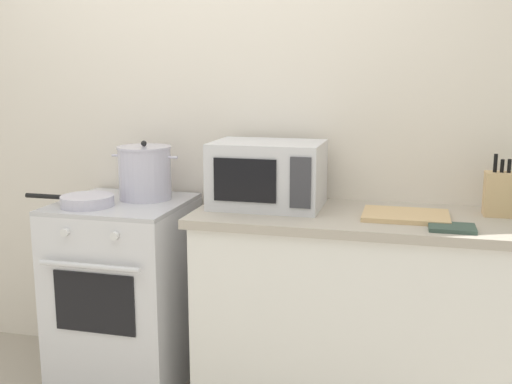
{
  "coord_description": "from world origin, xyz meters",
  "views": [
    {
      "loc": [
        0.98,
        -1.99,
        1.53
      ],
      "look_at": [
        0.32,
        0.6,
        1.0
      ],
      "focal_mm": 42.36,
      "sensor_mm": 36.0,
      "label": 1
    }
  ],
  "objects_px": {
    "microwave": "(268,174)",
    "knife_block": "(500,194)",
    "stove": "(126,292)",
    "oven_mitt": "(452,228)",
    "cutting_board": "(406,215)",
    "stock_pot": "(145,173)",
    "frying_pan": "(86,201)"
  },
  "relations": [
    {
      "from": "microwave",
      "to": "frying_pan",
      "type": "bearing_deg",
      "value": -165.89
    },
    {
      "from": "microwave",
      "to": "knife_block",
      "type": "distance_m",
      "value": 1.02
    },
    {
      "from": "stove",
      "to": "knife_block",
      "type": "xyz_separation_m",
      "value": [
        1.72,
        0.14,
        0.56
      ]
    },
    {
      "from": "microwave",
      "to": "cutting_board",
      "type": "relative_size",
      "value": 1.39
    },
    {
      "from": "microwave",
      "to": "cutting_board",
      "type": "bearing_deg",
      "value": -7.13
    },
    {
      "from": "knife_block",
      "to": "oven_mitt",
      "type": "relative_size",
      "value": 1.49
    },
    {
      "from": "cutting_board",
      "to": "knife_block",
      "type": "xyz_separation_m",
      "value": [
        0.39,
        0.14,
        0.09
      ]
    },
    {
      "from": "oven_mitt",
      "to": "microwave",
      "type": "bearing_deg",
      "value": 163.5
    },
    {
      "from": "knife_block",
      "to": "oven_mitt",
      "type": "distance_m",
      "value": 0.38
    },
    {
      "from": "stove",
      "to": "stock_pot",
      "type": "relative_size",
      "value": 2.67
    },
    {
      "from": "stock_pot",
      "to": "oven_mitt",
      "type": "distance_m",
      "value": 1.45
    },
    {
      "from": "frying_pan",
      "to": "microwave",
      "type": "distance_m",
      "value": 0.85
    },
    {
      "from": "frying_pan",
      "to": "stove",
      "type": "bearing_deg",
      "value": 47.48
    },
    {
      "from": "stove",
      "to": "frying_pan",
      "type": "height_order",
      "value": "frying_pan"
    },
    {
      "from": "stock_pot",
      "to": "microwave",
      "type": "xyz_separation_m",
      "value": [
        0.62,
        -0.02,
        0.02
      ]
    },
    {
      "from": "stove",
      "to": "oven_mitt",
      "type": "bearing_deg",
      "value": -6.02
    },
    {
      "from": "stove",
      "to": "knife_block",
      "type": "relative_size",
      "value": 3.43
    },
    {
      "from": "stove",
      "to": "oven_mitt",
      "type": "height_order",
      "value": "oven_mitt"
    },
    {
      "from": "cutting_board",
      "to": "knife_block",
      "type": "relative_size",
      "value": 1.34
    },
    {
      "from": "stove",
      "to": "frying_pan",
      "type": "relative_size",
      "value": 2.07
    },
    {
      "from": "stock_pot",
      "to": "knife_block",
      "type": "bearing_deg",
      "value": 1.63
    },
    {
      "from": "microwave",
      "to": "oven_mitt",
      "type": "relative_size",
      "value": 2.78
    },
    {
      "from": "stove",
      "to": "microwave",
      "type": "xyz_separation_m",
      "value": [
        0.7,
        0.08,
        0.61
      ]
    },
    {
      "from": "frying_pan",
      "to": "cutting_board",
      "type": "distance_m",
      "value": 1.45
    },
    {
      "from": "stove",
      "to": "oven_mitt",
      "type": "distance_m",
      "value": 1.59
    },
    {
      "from": "stock_pot",
      "to": "cutting_board",
      "type": "height_order",
      "value": "stock_pot"
    },
    {
      "from": "stove",
      "to": "microwave",
      "type": "distance_m",
      "value": 0.93
    },
    {
      "from": "cutting_board",
      "to": "knife_block",
      "type": "distance_m",
      "value": 0.42
    },
    {
      "from": "stove",
      "to": "frying_pan",
      "type": "xyz_separation_m",
      "value": [
        -0.12,
        -0.13,
        0.48
      ]
    },
    {
      "from": "microwave",
      "to": "stove",
      "type": "bearing_deg",
      "value": -173.57
    },
    {
      "from": "stock_pot",
      "to": "microwave",
      "type": "relative_size",
      "value": 0.69
    },
    {
      "from": "stock_pot",
      "to": "frying_pan",
      "type": "xyz_separation_m",
      "value": [
        -0.2,
        -0.22,
        -0.1
      ]
    }
  ]
}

